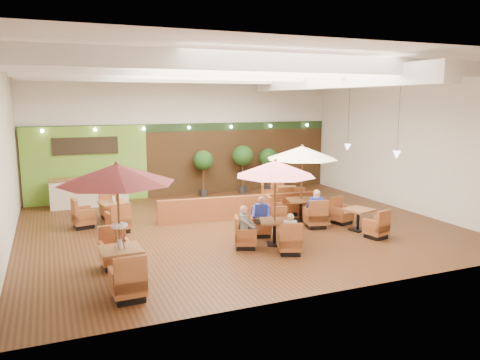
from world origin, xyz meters
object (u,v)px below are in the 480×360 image
table_3 (106,212)px  service_counter (89,192)px  topiary_2 (269,159)px  diner_0 (290,229)px  table_4 (358,220)px  topiary_0 (203,162)px  table_0 (118,192)px  diner_1 (261,213)px  booth_divider (242,207)px  diner_2 (245,223)px  topiary_1 (243,157)px  table_1 (273,183)px  diner_3 (316,205)px  table_5 (282,196)px  diner_4 (316,206)px  table_2 (300,167)px

table_3 → service_counter: bearing=84.7°
topiary_2 → diner_0: topiary_2 is taller
topiary_2 → diner_0: bearing=-112.1°
table_4 → service_counter: bearing=123.1°
topiary_0 → topiary_2: (3.22, 0.00, -0.03)m
table_0 → diner_1: (4.66, 2.22, -1.41)m
booth_divider → diner_2: diner_2 is taller
topiary_1 → diner_2: topiary_1 is taller
booth_divider → table_0: table_0 is taller
table_1 → diner_3: 2.68m
table_5 → topiary_2: bearing=100.0°
booth_divider → topiary_1: bearing=72.8°
topiary_0 → table_5: bearing=-47.0°
diner_2 → topiary_1: bearing=176.7°
table_1 → diner_4: size_ratio=3.64×
table_1 → diner_0: table_1 is taller
table_5 → diner_2: (-3.73, -4.93, 0.44)m
table_5 → table_0: bearing=-115.8°
booth_divider → table_1: size_ratio=2.28×
table_1 → topiary_2: (3.54, 7.64, -0.35)m
diner_0 → table_0: bearing=-156.2°
topiary_2 → diner_0: size_ratio=2.79×
table_4 → diner_1: bearing=154.3°
table_1 → table_4: bearing=25.9°
table_4 → table_5: (-0.44, 4.61, -0.03)m
diner_3 → diner_4: size_ratio=1.17×
table_0 → diner_0: bearing=1.1°
table_1 → diner_0: size_ratio=3.70×
table_0 → table_3: 5.65m
table_2 → topiary_2: bearing=87.4°
table_0 → table_3: table_0 is taller
table_2 → table_4: size_ratio=1.07×
booth_divider → diner_1: 2.33m
diner_2 → table_2: bearing=144.5°
booth_divider → table_4: size_ratio=2.35×
service_counter → table_4: 10.61m
diner_2 → diner_4: bearing=129.3°
table_2 → topiary_0: (-1.78, 5.50, -0.42)m
service_counter → table_0: size_ratio=1.04×
booth_divider → topiary_2: size_ratio=3.02×
table_1 → topiary_1: size_ratio=1.20×
table_0 → table_5: (7.44, 6.21, -1.86)m
topiary_1 → booth_divider: bearing=-113.1°
service_counter → table_3: bearing=-85.4°
table_1 → table_5: (2.85, 4.93, -1.54)m
table_3 → topiary_2: (7.86, 3.53, 1.04)m
table_5 → topiary_1: size_ratio=1.12×
topiary_1 → diner_1: size_ratio=2.74×
service_counter → table_0: 8.86m
table_1 → topiary_0: table_1 is taller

